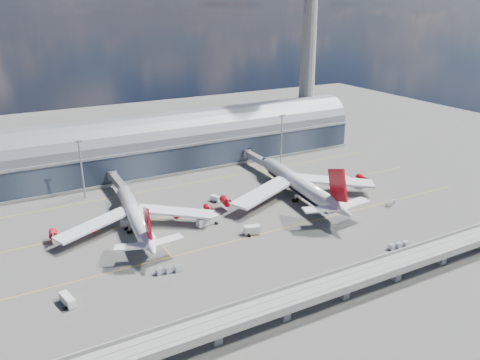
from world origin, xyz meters
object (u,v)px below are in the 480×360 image
service_truck_3 (345,179)px  service_truck_5 (129,224)px  floodlight_mast_right (281,138)px  cargo_train_0 (169,270)px  airliner_right (300,185)px  cargo_train_1 (399,245)px  service_truck_1 (252,230)px  floodlight_mast_left (82,168)px  airliner_left (136,217)px  control_tower (308,54)px  service_truck_4 (216,199)px  cargo_train_2 (391,203)px  service_truck_2 (208,221)px  service_truck_0 (68,300)px

service_truck_3 → service_truck_5: bearing=-175.5°
floodlight_mast_right → cargo_train_0: size_ratio=3.03×
airliner_right → cargo_train_1: size_ratio=8.72×
service_truck_1 → floodlight_mast_left: bearing=53.1°
airliner_left → control_tower: bearing=34.6°
control_tower → floodlight_mast_right: 58.76m
floodlight_mast_left → cargo_train_1: (85.55, -96.11, -12.67)m
airliner_left → service_truck_3: airliner_left is taller
airliner_left → service_truck_4: 38.92m
cargo_train_0 → cargo_train_2: cargo_train_0 is taller
floodlight_mast_right → service_truck_5: floodlight_mast_right is taller
service_truck_4 → cargo_train_0: 57.32m
airliner_right → cargo_train_1: (4.59, -51.95, -5.08)m
airliner_right → service_truck_1: size_ratio=11.91×
floodlight_mast_left → airliner_right: size_ratio=0.35×
service_truck_1 → service_truck_3: (64.11, 24.81, -0.02)m
airliner_left → service_truck_2: airliner_left is taller
floodlight_mast_right → service_truck_3: (10.61, -38.58, -11.99)m
service_truck_0 → airliner_right: bearing=3.9°
control_tower → floodlight_mast_right: (-35.00, -28.00, -38.00)m
floodlight_mast_right → service_truck_2: size_ratio=2.77×
airliner_right → cargo_train_2: 38.06m
airliner_right → cargo_train_2: airliner_right is taller
airliner_right → cargo_train_2: bearing=-32.9°
service_truck_3 → cargo_train_2: bearing=-84.9°
service_truck_0 → service_truck_5: 48.55m
airliner_right → service_truck_2: (-45.38, -4.66, -4.35)m
cargo_train_1 → floodlight_mast_left: bearing=33.5°
service_truck_5 → cargo_train_1: 97.01m
floodlight_mast_left → cargo_train_1: bearing=-48.3°
control_tower → service_truck_4: bearing=-146.4°
service_truck_3 → cargo_train_1: size_ratio=0.81×
cargo_train_0 → service_truck_5: bearing=-8.5°
floodlight_mast_right → cargo_train_2: size_ratio=3.92×
service_truck_1 → cargo_train_0: service_truck_1 is taller
floodlight_mast_right → cargo_train_1: bearing=-98.6°
airliner_right → service_truck_4: 36.38m
control_tower → service_truck_1: bearing=-134.1°
service_truck_3 → floodlight_mast_left: bearing=166.3°
service_truck_5 → cargo_train_2: bearing=-63.4°
control_tower → service_truck_3: (-24.39, -66.58, -50.00)m
service_truck_2 → service_truck_3: (75.04, 10.24, -0.05)m
floodlight_mast_left → airliner_right: bearing=-28.6°
service_truck_4 → service_truck_5: service_truck_5 is taller
service_truck_0 → service_truck_3: 135.45m
service_truck_5 → cargo_train_0: bearing=-133.4°
service_truck_5 → cargo_train_0: (1.96, -37.07, -0.50)m
service_truck_0 → service_truck_3: service_truck_3 is taller
service_truck_3 → service_truck_5: size_ratio=1.16×
cargo_train_2 → service_truck_5: bearing=94.3°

